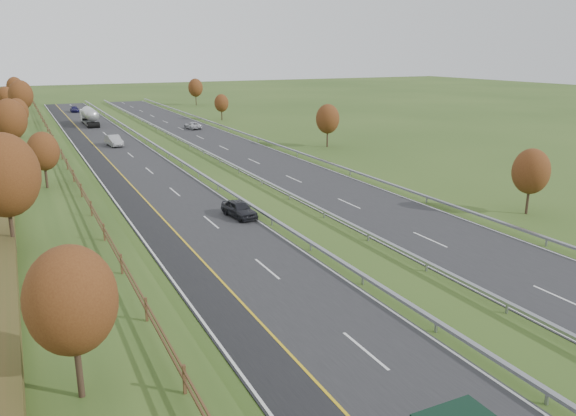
% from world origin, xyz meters
% --- Properties ---
extents(ground, '(400.00, 400.00, 0.00)m').
position_xyz_m(ground, '(8.00, 55.00, 0.00)').
color(ground, '#2F4819').
rests_on(ground, ground).
extents(near_carriageway, '(10.50, 200.00, 0.04)m').
position_xyz_m(near_carriageway, '(0.00, 60.00, 0.02)').
color(near_carriageway, '#232326').
rests_on(near_carriageway, ground).
extents(far_carriageway, '(10.50, 200.00, 0.04)m').
position_xyz_m(far_carriageway, '(16.50, 60.00, 0.02)').
color(far_carriageway, '#232326').
rests_on(far_carriageway, ground).
extents(hard_shoulder, '(3.00, 200.00, 0.04)m').
position_xyz_m(hard_shoulder, '(-3.75, 60.00, 0.02)').
color(hard_shoulder, black).
rests_on(hard_shoulder, ground).
extents(lane_markings, '(26.75, 200.00, 0.01)m').
position_xyz_m(lane_markings, '(6.40, 59.88, 0.05)').
color(lane_markings, silver).
rests_on(lane_markings, near_carriageway).
extents(embankment_left, '(12.00, 200.00, 2.00)m').
position_xyz_m(embankment_left, '(-13.00, 60.00, 1.00)').
color(embankment_left, '#2F4819').
rests_on(embankment_left, ground).
extents(hedge_left, '(2.20, 180.00, 1.10)m').
position_xyz_m(hedge_left, '(-15.00, 60.00, 2.55)').
color(hedge_left, '#3C3D19').
rests_on(hedge_left, embankment_left).
extents(fence_left, '(0.12, 189.06, 1.20)m').
position_xyz_m(fence_left, '(-8.50, 59.59, 2.73)').
color(fence_left, '#422B19').
rests_on(fence_left, embankment_left).
extents(median_barrier_near, '(0.32, 200.00, 0.71)m').
position_xyz_m(median_barrier_near, '(5.70, 60.00, 0.61)').
color(median_barrier_near, '#92949A').
rests_on(median_barrier_near, ground).
extents(median_barrier_far, '(0.32, 200.00, 0.71)m').
position_xyz_m(median_barrier_far, '(10.80, 60.00, 0.61)').
color(median_barrier_far, '#92949A').
rests_on(median_barrier_far, ground).
extents(outer_barrier_far, '(0.32, 200.00, 0.71)m').
position_xyz_m(outer_barrier_far, '(22.30, 60.00, 0.62)').
color(outer_barrier_far, '#92949A').
rests_on(outer_barrier_far, ground).
extents(trees_left, '(6.64, 164.30, 7.66)m').
position_xyz_m(trees_left, '(-12.64, 56.63, 6.37)').
color(trees_left, '#2D2116').
rests_on(trees_left, embankment_left).
extents(trees_far, '(8.45, 118.60, 7.12)m').
position_xyz_m(trees_far, '(29.80, 89.21, 4.25)').
color(trees_far, '#2D2116').
rests_on(trees_far, ground).
extents(road_tanker, '(2.40, 11.22, 3.46)m').
position_xyz_m(road_tanker, '(0.53, 108.42, 1.86)').
color(road_tanker, silver).
rests_on(road_tanker, near_carriageway).
extents(car_dark_near, '(2.35, 4.59, 1.50)m').
position_xyz_m(car_dark_near, '(4.03, 35.38, 0.79)').
color(car_dark_near, black).
rests_on(car_dark_near, near_carriageway).
extents(car_silver_mid, '(2.29, 5.15, 1.64)m').
position_xyz_m(car_silver_mid, '(0.52, 80.13, 0.86)').
color(car_silver_mid, '#999A9E').
rests_on(car_silver_mid, near_carriageway).
extents(car_small_far, '(1.83, 4.45, 1.29)m').
position_xyz_m(car_small_far, '(0.34, 135.42, 0.68)').
color(car_small_far, '#161440').
rests_on(car_small_far, near_carriageway).
extents(car_oncoming, '(2.52, 4.82, 1.30)m').
position_xyz_m(car_oncoming, '(17.24, 93.86, 0.69)').
color(car_oncoming, silver).
rests_on(car_oncoming, far_carriageway).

